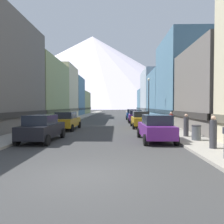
{
  "coord_description": "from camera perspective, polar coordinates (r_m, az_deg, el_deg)",
  "views": [
    {
      "loc": [
        1.21,
        -7.15,
        2.38
      ],
      "look_at": [
        0.22,
        34.1,
        1.17
      ],
      "focal_mm": 34.19,
      "sensor_mm": 36.0,
      "label": 1
    }
  ],
  "objects": [
    {
      "name": "ground_plane",
      "position": [
        7.63,
        -8.18,
        -16.51
      ],
      "size": [
        400.0,
        400.0,
        0.0
      ],
      "primitive_type": "plane",
      "color": "#383838"
    },
    {
      "name": "sidewalk_left",
      "position": [
        42.86,
        -8.66,
        -1.43
      ],
      "size": [
        2.5,
        100.0,
        0.15
      ],
      "primitive_type": "cube",
      "color": "gray",
      "rests_on": "ground"
    },
    {
      "name": "sidewalk_right",
      "position": [
        42.51,
        8.18,
        -1.45
      ],
      "size": [
        2.5,
        100.0,
        0.15
      ],
      "primitive_type": "cube",
      "color": "gray",
      "rests_on": "ground"
    },
    {
      "name": "storefront_left_2",
      "position": [
        34.49,
        -18.95,
        5.09
      ],
      "size": [
        6.74,
        12.6,
        9.3
      ],
      "color": "#8C9966",
      "rests_on": "ground"
    },
    {
      "name": "storefront_left_3",
      "position": [
        45.26,
        -15.82,
        4.98
      ],
      "size": [
        9.54,
        9.11,
        10.42
      ],
      "color": "beige",
      "rests_on": "ground"
    },
    {
      "name": "storefront_left_4",
      "position": [
        54.61,
        -13.17,
        3.91
      ],
      "size": [
        10.24,
        9.37,
        9.43
      ],
      "color": "slate",
      "rests_on": "ground"
    },
    {
      "name": "storefront_left_5",
      "position": [
        64.87,
        -9.54,
        2.35
      ],
      "size": [
        7.41,
        12.33,
        6.59
      ],
      "color": "#8C9966",
      "rests_on": "ground"
    },
    {
      "name": "storefront_right_2",
      "position": [
        31.52,
        20.48,
        7.38
      ],
      "size": [
        8.19,
        10.85,
        11.5
      ],
      "color": "slate",
      "rests_on": "ground"
    },
    {
      "name": "storefront_right_3",
      "position": [
        41.8,
        14.67,
        4.16
      ],
      "size": [
        6.9,
        10.86,
        8.78
      ],
      "color": "slate",
      "rests_on": "ground"
    },
    {
      "name": "storefront_right_4",
      "position": [
        53.48,
        12.3,
        4.75
      ],
      "size": [
        7.92,
        11.81,
        10.92
      ],
      "color": "#99A5B2",
      "rests_on": "ground"
    },
    {
      "name": "storefront_right_5",
      "position": [
        64.18,
        11.52,
        2.6
      ],
      "size": [
        10.3,
        8.81,
        7.18
      ],
      "color": "slate",
      "rests_on": "ground"
    },
    {
      "name": "car_left_0",
      "position": [
        14.98,
        -18.23,
        -4.07
      ],
      "size": [
        2.16,
        4.44,
        1.78
      ],
      "color": "black",
      "rests_on": "ground"
    },
    {
      "name": "car_left_1",
      "position": [
        21.64,
        -12.04,
        -2.28
      ],
      "size": [
        2.19,
        4.46,
        1.78
      ],
      "color": "#B28419",
      "rests_on": "ground"
    },
    {
      "name": "car_right_0",
      "position": [
        14.62,
        11.6,
        -4.16
      ],
      "size": [
        2.13,
        4.43,
        1.78
      ],
      "color": "#591E72",
      "rests_on": "ground"
    },
    {
      "name": "car_right_1",
      "position": [
        23.49,
        7.7,
        -1.95
      ],
      "size": [
        2.08,
        4.41,
        1.78
      ],
      "color": "#B28419",
      "rests_on": "ground"
    },
    {
      "name": "car_right_2",
      "position": [
        30.5,
        6.24,
        -1.12
      ],
      "size": [
        2.15,
        4.44,
        1.78
      ],
      "color": "#591E72",
      "rests_on": "ground"
    },
    {
      "name": "car_right_3",
      "position": [
        37.63,
        5.31,
        -0.59
      ],
      "size": [
        2.19,
        4.46,
        1.78
      ],
      "color": "#19478C",
      "rests_on": "ground"
    },
    {
      "name": "parking_meter_near",
      "position": [
        10.23,
        27.87,
        -6.19
      ],
      "size": [
        0.14,
        0.1,
        1.33
      ],
      "color": "#595960",
      "rests_on": "sidewalk_right"
    },
    {
      "name": "trash_bin_right",
      "position": [
        14.91,
        21.61,
        -5.12
      ],
      "size": [
        0.59,
        0.59,
        0.98
      ],
      "color": "#4C5156",
      "rests_on": "sidewalk_right"
    },
    {
      "name": "potted_plant_0",
      "position": [
        26.17,
        -16.93,
        -2.14
      ],
      "size": [
        0.7,
        0.7,
        0.94
      ],
      "color": "#4C4C51",
      "rests_on": "sidewalk_left"
    },
    {
      "name": "pedestrian_0",
      "position": [
        12.4,
        25.44,
        -5.14
      ],
      "size": [
        0.36,
        0.36,
        1.71
      ],
      "color": "#333338",
      "rests_on": "sidewalk_right"
    },
    {
      "name": "pedestrian_1",
      "position": [
        20.63,
        15.52,
        -2.46
      ],
      "size": [
        0.36,
        0.36,
        1.65
      ],
      "color": "maroon",
      "rests_on": "sidewalk_right"
    },
    {
      "name": "pedestrian_2",
      "position": [
        16.49,
        19.19,
        -3.55
      ],
      "size": [
        0.36,
        0.36,
        1.64
      ],
      "color": "#333338",
      "rests_on": "sidewalk_right"
    },
    {
      "name": "streetlamp_right",
      "position": [
        28.34,
        9.8,
        4.9
      ],
      "size": [
        0.36,
        0.36,
        5.86
      ],
      "color": "black",
      "rests_on": "sidewalk_right"
    },
    {
      "name": "mountain_backdrop",
      "position": [
        272.17,
        -5.22,
        10.54
      ],
      "size": [
        284.3,
        284.3,
        88.74
      ],
      "primitive_type": "cone",
      "color": "silver",
      "rests_on": "ground"
    }
  ]
}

